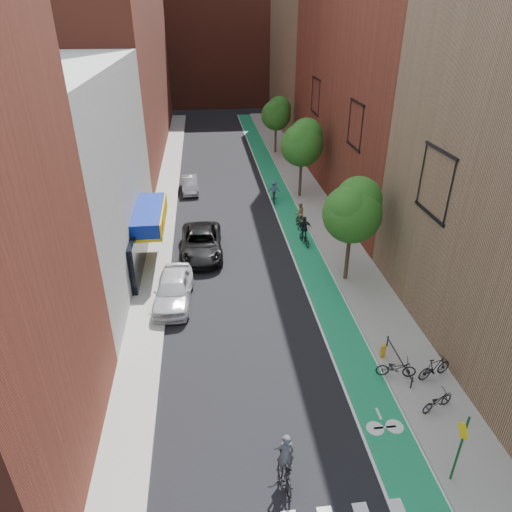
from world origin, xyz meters
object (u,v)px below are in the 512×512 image
object	(u,v)px
cyclist_lead	(285,465)
parked_car_white	(173,289)
cyclist_lane_far	(274,193)
fire_hydrant	(383,350)
parked_car_black	(201,243)
cyclist_lane_near	(300,217)
cyclist_lane_mid	(304,234)
parked_car_silver	(190,184)

from	to	relation	value
cyclist_lead	parked_car_white	bearing A→B (deg)	-70.90
cyclist_lane_far	fire_hydrant	size ratio (longest dim) A/B	2.66
cyclist_lane_far	cyclist_lead	bearing A→B (deg)	88.41
parked_car_black	fire_hydrant	distance (m)	14.24
parked_car_black	cyclist_lane_near	size ratio (longest dim) A/B	3.02
parked_car_white	cyclist_lane_mid	xyz separation A→B (m)	(8.73, 6.24, -0.06)
parked_car_silver	fire_hydrant	size ratio (longest dim) A/B	5.65
parked_car_black	parked_car_silver	size ratio (longest dim) A/B	1.44
cyclist_lead	cyclist_lane_mid	distance (m)	18.33
parked_car_silver	cyclist_lane_far	size ratio (longest dim) A/B	2.13
cyclist_lead	fire_hydrant	world-z (taller)	cyclist_lead
parked_car_black	cyclist_lane_mid	size ratio (longest dim) A/B	2.86
parked_car_black	cyclist_lead	size ratio (longest dim) A/B	2.86
cyclist_lead	fire_hydrant	bearing A→B (deg)	-136.32
parked_car_silver	cyclist_lane_near	xyz separation A→B (m)	(8.29, -8.69, 0.14)
cyclist_lane_mid	fire_hydrant	world-z (taller)	cyclist_lane_mid
parked_car_white	cyclist_lane_near	size ratio (longest dim) A/B	2.53
parked_car_silver	cyclist_lane_near	world-z (taller)	cyclist_lane_near
cyclist_lead	cyclist_lane_mid	bearing A→B (deg)	-105.30
parked_car_silver	cyclist_lead	distance (m)	29.51
cyclist_lane_near	fire_hydrant	size ratio (longest dim) A/B	2.70
parked_car_white	cyclist_lane_mid	size ratio (longest dim) A/B	2.39
cyclist_lane_mid	cyclist_lane_far	world-z (taller)	cyclist_lane_mid
parked_car_black	cyclist_lane_far	bearing A→B (deg)	55.06
parked_car_black	cyclist_lane_near	bearing A→B (deg)	25.57
parked_car_white	parked_car_silver	xyz separation A→B (m)	(0.66, 17.73, -0.17)
parked_car_black	fire_hydrant	xyz separation A→B (m)	(8.30, -11.56, -0.28)
parked_car_black	cyclist_lane_far	distance (m)	10.69
parked_car_silver	cyclist_lane_near	distance (m)	12.01
parked_car_silver	cyclist_lead	bearing A→B (deg)	-86.18
cyclist_lane_mid	cyclist_lane_far	bearing A→B (deg)	-93.50
cyclist_lane_near	cyclist_lane_mid	distance (m)	2.82
parked_car_black	cyclist_lead	bearing A→B (deg)	-80.53
parked_car_silver	cyclist_lane_far	distance (m)	7.91
cyclist_lane_mid	cyclist_lane_near	bearing A→B (deg)	-104.55
parked_car_white	cyclist_lead	bearing A→B (deg)	-65.77
cyclist_lane_near	fire_hydrant	distance (m)	15.03
cyclist_lead	parked_car_black	bearing A→B (deg)	-82.38
parked_car_silver	fire_hydrant	xyz separation A→B (m)	(9.24, -23.69, -0.14)
cyclist_lead	cyclist_lane_mid	size ratio (longest dim) A/B	1.00
parked_car_silver	cyclist_lane_far	world-z (taller)	cyclist_lane_far
cyclist_lane_far	parked_car_white	bearing A→B (deg)	67.52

